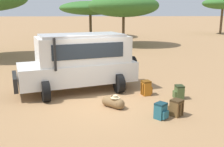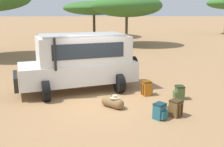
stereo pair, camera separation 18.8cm
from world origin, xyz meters
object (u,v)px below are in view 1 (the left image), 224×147
(duffel_bag_low_black_case, at_px, (113,102))
(acacia_tree_left_mid, at_px, (90,8))
(backpack_cluster_center, at_px, (176,108))
(acacia_tree_centre_back, at_px, (124,6))
(backpack_near_rear_wheel, at_px, (161,111))
(safari_vehicle, at_px, (80,61))
(acacia_tree_right_mid, at_px, (223,3))
(backpack_outermost, at_px, (179,92))
(backpack_beside_front_wheel, at_px, (146,88))

(duffel_bag_low_black_case, distance_m, acacia_tree_left_mid, 26.57)
(backpack_cluster_center, xyz_separation_m, acacia_tree_centre_back, (0.35, 18.33, 3.60))
(backpack_cluster_center, distance_m, acacia_tree_left_mid, 27.60)
(backpack_cluster_center, height_order, backpack_near_rear_wheel, backpack_cluster_center)
(safari_vehicle, relative_size, duffel_bag_low_black_case, 6.84)
(duffel_bag_low_black_case, relative_size, acacia_tree_right_mid, 0.13)
(backpack_outermost, bearing_deg, backpack_near_rear_wheel, -122.80)
(backpack_cluster_center, relative_size, acacia_tree_right_mid, 0.09)
(backpack_outermost, bearing_deg, backpack_cluster_center, -111.03)
(backpack_beside_front_wheel, relative_size, backpack_near_rear_wheel, 1.16)
(duffel_bag_low_black_case, relative_size, acacia_tree_centre_back, 0.12)
(backpack_beside_front_wheel, bearing_deg, acacia_tree_right_mid, 58.87)
(safari_vehicle, height_order, backpack_beside_front_wheel, safari_vehicle)
(backpack_beside_front_wheel, relative_size, backpack_outermost, 1.12)
(acacia_tree_left_mid, height_order, acacia_tree_centre_back, acacia_tree_centre_back)
(backpack_cluster_center, relative_size, acacia_tree_left_mid, 0.06)
(backpack_near_rear_wheel, bearing_deg, backpack_beside_front_wheel, 89.69)
(acacia_tree_right_mid, bearing_deg, backpack_beside_front_wheel, -121.13)
(backpack_near_rear_wheel, relative_size, backpack_outermost, 0.96)
(acacia_tree_left_mid, relative_size, acacia_tree_right_mid, 1.46)
(safari_vehicle, xyz_separation_m, acacia_tree_left_mid, (0.30, 24.07, 2.44))
(backpack_beside_front_wheel, xyz_separation_m, acacia_tree_left_mid, (-2.43, 24.98, 3.44))
(safari_vehicle, xyz_separation_m, acacia_tree_centre_back, (3.63, 15.17, 2.58))
(backpack_outermost, bearing_deg, backpack_beside_front_wheel, 155.06)
(safari_vehicle, height_order, acacia_tree_left_mid, acacia_tree_left_mid)
(safari_vehicle, relative_size, backpack_near_rear_wheel, 10.43)
(acacia_tree_centre_back, bearing_deg, backpack_near_rear_wheel, -92.83)
(backpack_near_rear_wheel, relative_size, acacia_tree_left_mid, 0.06)
(acacia_tree_right_mid, bearing_deg, backpack_cluster_center, -118.39)
(acacia_tree_left_mid, bearing_deg, backpack_near_rear_wheel, -84.97)
(acacia_tree_right_mid, bearing_deg, backpack_near_rear_wheel, -119.06)
(backpack_near_rear_wheel, bearing_deg, acacia_tree_left_mid, 95.03)
(duffel_bag_low_black_case, xyz_separation_m, acacia_tree_centre_back, (2.38, 17.42, 3.68))
(safari_vehicle, bearing_deg, backpack_cluster_center, -43.86)
(safari_vehicle, distance_m, acacia_tree_centre_back, 15.81)
(duffel_bag_low_black_case, bearing_deg, safari_vehicle, 119.18)
(backpack_near_rear_wheel, height_order, acacia_tree_right_mid, acacia_tree_right_mid)
(safari_vehicle, xyz_separation_m, backpack_near_rear_wheel, (2.71, -3.35, -1.04))
(backpack_beside_front_wheel, relative_size, acacia_tree_centre_back, 0.09)
(backpack_beside_front_wheel, bearing_deg, acacia_tree_centre_back, 86.79)
(backpack_near_rear_wheel, xyz_separation_m, backpack_outermost, (1.21, 1.88, 0.01))
(acacia_tree_left_mid, bearing_deg, acacia_tree_centre_back, -69.46)
(backpack_cluster_center, xyz_separation_m, acacia_tree_right_mid, (16.22, 30.01, 4.15))
(backpack_outermost, xyz_separation_m, acacia_tree_left_mid, (-3.63, 25.54, 3.47))
(backpack_beside_front_wheel, relative_size, acacia_tree_left_mid, 0.07)
(duffel_bag_low_black_case, relative_size, acacia_tree_left_mid, 0.09)
(duffel_bag_low_black_case, xyz_separation_m, acacia_tree_right_mid, (18.25, 29.10, 4.23))
(backpack_outermost, bearing_deg, acacia_tree_right_mid, 61.20)
(backpack_beside_front_wheel, height_order, backpack_near_rear_wheel, backpack_beside_front_wheel)
(backpack_near_rear_wheel, relative_size, acacia_tree_right_mid, 0.09)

